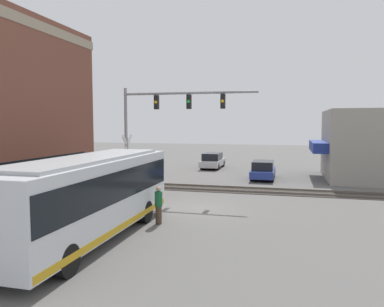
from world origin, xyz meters
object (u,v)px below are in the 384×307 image
object	(u,v)px
pedestrian_near_bus	(159,205)
pedestrian_at_crossing	(145,181)
crossing_signal	(127,158)
parked_car_silver	(213,161)
city_bus	(89,195)
parked_car_blue	(263,171)

from	to	relation	value
pedestrian_near_bus	pedestrian_at_crossing	distance (m)	7.03
crossing_signal	parked_car_silver	size ratio (longest dim) A/B	0.78
city_bus	parked_car_silver	bearing A→B (deg)	-0.00
city_bus	parked_car_blue	world-z (taller)	city_bus
city_bus	parked_car_silver	distance (m)	23.98
city_bus	parked_car_silver	size ratio (longest dim) A/B	2.10
parked_car_blue	pedestrian_at_crossing	size ratio (longest dim) A/B	2.79
pedestrian_at_crossing	pedestrian_near_bus	bearing A→B (deg)	-153.22
parked_car_blue	pedestrian_near_bus	size ratio (longest dim) A/B	2.73
city_bus	pedestrian_near_bus	world-z (taller)	city_bus
parked_car_silver	pedestrian_at_crossing	xyz separation A→B (m)	(-14.79, 1.40, 0.12)
crossing_signal	pedestrian_near_bus	xyz separation A→B (m)	(-6.51, -4.45, -1.43)
crossing_signal	pedestrian_near_bus	distance (m)	8.01
city_bus	crossing_signal	size ratio (longest dim) A/B	2.69
crossing_signal	parked_car_blue	bearing A→B (deg)	-44.06
pedestrian_near_bus	parked_car_blue	bearing A→B (deg)	-13.75
parked_car_silver	pedestrian_at_crossing	size ratio (longest dim) A/B	2.94
parked_car_blue	parked_car_silver	xyz separation A→B (m)	(6.20, 5.40, 0.03)
crossing_signal	pedestrian_near_bus	bearing A→B (deg)	-145.66
city_bus	pedestrian_at_crossing	xyz separation A→B (m)	(9.17, 1.40, -0.94)
parked_car_silver	pedestrian_at_crossing	bearing A→B (deg)	174.57
parked_car_silver	pedestrian_near_bus	distance (m)	21.14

